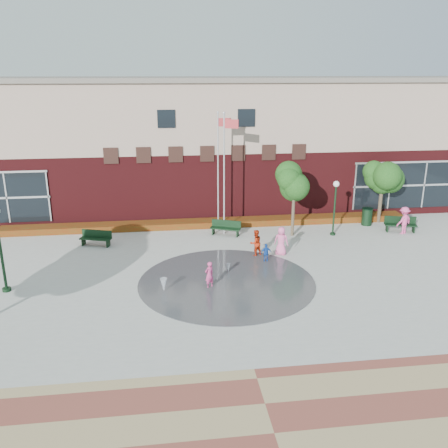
{
  "coord_description": "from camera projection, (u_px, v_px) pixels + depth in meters",
  "views": [
    {
      "loc": [
        -2.75,
        -17.45,
        9.58
      ],
      "look_at": [
        0.0,
        4.0,
        2.6
      ],
      "focal_mm": 38.0,
      "sensor_mm": 36.0,
      "label": 1
    }
  ],
  "objects": [
    {
      "name": "ground",
      "position": [
        236.0,
        312.0,
        19.74
      ],
      "size": [
        120.0,
        120.0,
        0.0
      ],
      "primitive_type": "plane",
      "color": "#666056",
      "rests_on": "ground"
    },
    {
      "name": "plaza_concrete",
      "position": [
        224.0,
        274.0,
        23.52
      ],
      "size": [
        46.0,
        18.0,
        0.01
      ],
      "primitive_type": "cube",
      "color": "#A8A8A0",
      "rests_on": "ground"
    },
    {
      "name": "paver_band",
      "position": [
        274.0,
        434.0,
        13.14
      ],
      "size": [
        46.0,
        6.0,
        0.01
      ],
      "primitive_type": "cube",
      "color": "brown",
      "rests_on": "ground"
    },
    {
      "name": "splash_pad",
      "position": [
        227.0,
        282.0,
        22.57
      ],
      "size": [
        8.4,
        8.4,
        0.01
      ],
      "primitive_type": "cylinder",
      "color": "#383A3D",
      "rests_on": "ground"
    },
    {
      "name": "library_building",
      "position": [
        201.0,
        142.0,
        34.81
      ],
      "size": [
        44.4,
        10.4,
        9.2
      ],
      "color": "#481013",
      "rests_on": "ground"
    },
    {
      "name": "flower_bed",
      "position": [
        209.0,
        226.0,
        30.69
      ],
      "size": [
        26.0,
        1.2,
        0.4
      ],
      "primitive_type": "cube",
      "color": "#990504",
      "rests_on": "ground"
    },
    {
      "name": "flagpole_left",
      "position": [
        219.0,
        166.0,
        28.72
      ],
      "size": [
        0.87,
        0.14,
        7.36
      ],
      "rotation": [
        0.0,
        0.0,
        0.05
      ],
      "color": "silver",
      "rests_on": "ground"
    },
    {
      "name": "flagpole_right",
      "position": [
        225.0,
        168.0,
        27.98
      ],
      "size": [
        0.86,
        0.38,
        7.39
      ],
      "rotation": [
        0.0,
        0.0,
        -0.36
      ],
      "color": "silver",
      "rests_on": "ground"
    },
    {
      "name": "lamp_right",
      "position": [
        335.0,
        202.0,
        28.42
      ],
      "size": [
        0.36,
        0.36,
        3.4
      ],
      "color": "black",
      "rests_on": "ground"
    },
    {
      "name": "bench_left",
      "position": [
        96.0,
        241.0,
        27.17
      ],
      "size": [
        1.88,
        1.03,
        0.91
      ],
      "rotation": [
        0.0,
        0.0,
        -0.31
      ],
      "color": "black",
      "rests_on": "ground"
    },
    {
      "name": "bench_mid",
      "position": [
        225.0,
        231.0,
        28.92
      ],
      "size": [
        1.89,
        1.19,
        0.92
      ],
      "rotation": [
        0.0,
        0.0,
        -0.4
      ],
      "color": "black",
      "rests_on": "ground"
    },
    {
      "name": "bench_right",
      "position": [
        400.0,
        227.0,
        29.54
      ],
      "size": [
        2.0,
        0.98,
        0.97
      ],
      "rotation": [
        0.0,
        0.0,
        -0.24
      ],
      "color": "black",
      "rests_on": "ground"
    },
    {
      "name": "trash_can",
      "position": [
        367.0,
        217.0,
        30.77
      ],
      "size": [
        0.7,
        0.7,
        1.15
      ],
      "color": "black",
      "rests_on": "ground"
    },
    {
      "name": "tree_mid",
      "position": [
        294.0,
        184.0,
        27.96
      ],
      "size": [
        2.65,
        2.65,
        4.47
      ],
      "color": "#443728",
      "rests_on": "ground"
    },
    {
      "name": "tree_small_right",
      "position": [
        383.0,
        177.0,
        30.55
      ],
      "size": [
        2.5,
        2.5,
        4.26
      ],
      "color": "#443728",
      "rests_on": "ground"
    },
    {
      "name": "water_jet_a",
      "position": [
        164.0,
        292.0,
        21.57
      ],
      "size": [
        0.33,
        0.33,
        0.64
      ],
      "primitive_type": "cone",
      "rotation": [
        3.14,
        0.0,
        0.0
      ],
      "color": "white",
      "rests_on": "ground"
    },
    {
      "name": "water_jet_b",
      "position": [
        228.0,
        273.0,
        23.62
      ],
      "size": [
        0.21,
        0.21,
        0.46
      ],
      "primitive_type": "cone",
      "rotation": [
        3.14,
        0.0,
        0.0
      ],
      "color": "white",
      "rests_on": "ground"
    },
    {
      "name": "child_splash",
      "position": [
        209.0,
        275.0,
        21.82
      ],
      "size": [
        0.56,
        0.52,
        1.29
      ],
      "primitive_type": "imported",
      "rotation": [
        0.0,
        0.0,
        3.72
      ],
      "color": "#CA3C7B",
      "rests_on": "ground"
    },
    {
      "name": "adult_red",
      "position": [
        256.0,
        243.0,
        25.62
      ],
      "size": [
        0.88,
        0.8,
        1.47
      ],
      "primitive_type": "imported",
      "rotation": [
        0.0,
        0.0,
        3.55
      ],
      "color": "#B8290D",
      "rests_on": "ground"
    },
    {
      "name": "adult_pink",
      "position": [
        281.0,
        241.0,
        25.72
      ],
      "size": [
        0.92,
        0.79,
        1.6
      ],
      "primitive_type": "imported",
      "rotation": [
        0.0,
        0.0,
        2.71
      ],
      "color": "pink",
      "rests_on": "ground"
    },
    {
      "name": "child_blue",
      "position": [
        266.0,
        253.0,
        24.83
      ],
      "size": [
        0.59,
        0.25,
        1.01
      ],
      "primitive_type": "imported",
      "rotation": [
        0.0,
        0.0,
        3.16
      ],
      "color": "#1745AA",
      "rests_on": "ground"
    },
    {
      "name": "person_bench",
      "position": [
        404.0,
        220.0,
        29.07
      ],
      "size": [
        1.27,
        1.03,
        1.71
      ],
      "primitive_type": "imported",
      "rotation": [
        0.0,
        0.0,
        3.56
      ],
      "color": "#E74D91",
      "rests_on": "ground"
    }
  ]
}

